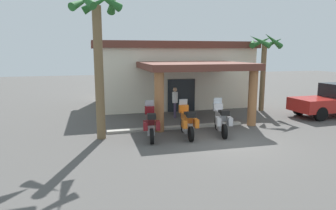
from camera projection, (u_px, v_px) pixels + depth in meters
ground_plane at (231, 142)px, 12.92m from camera, size 80.00×80.00×0.00m
motel_building at (171, 73)px, 21.58m from camera, size 11.13×10.82×4.50m
motorcycle_maroon at (151, 123)px, 13.24m from camera, size 0.82×2.21×1.61m
motorcycle_orange at (187, 122)px, 13.58m from camera, size 0.75×2.21×1.61m
motorcycle_silver at (221, 120)px, 13.99m from camera, size 0.94×2.19×1.61m
pedestrian at (175, 100)px, 17.49m from camera, size 0.32×0.52×1.78m
pickup_truck_red at (335, 101)px, 17.96m from camera, size 5.26×2.08×1.95m
palm_tree_near_portico at (264, 54)px, 19.12m from camera, size 2.15×2.23×5.03m
palm_tree_roadside at (98, 37)px, 12.66m from camera, size 2.25×2.29×6.55m
curb_strip at (177, 127)px, 15.14m from camera, size 7.01×0.36×0.12m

